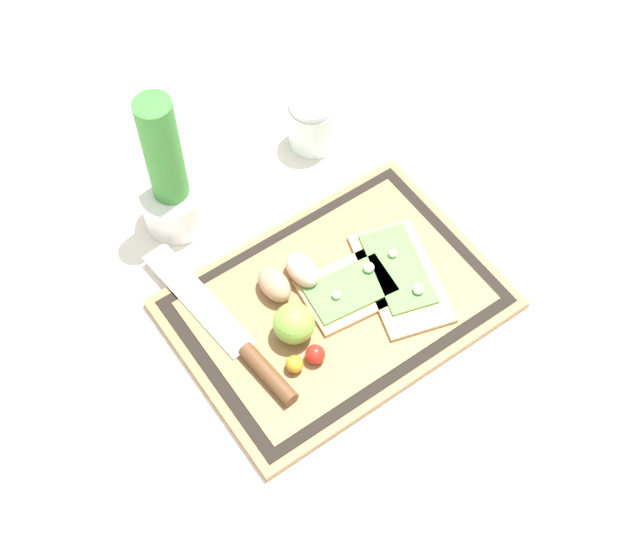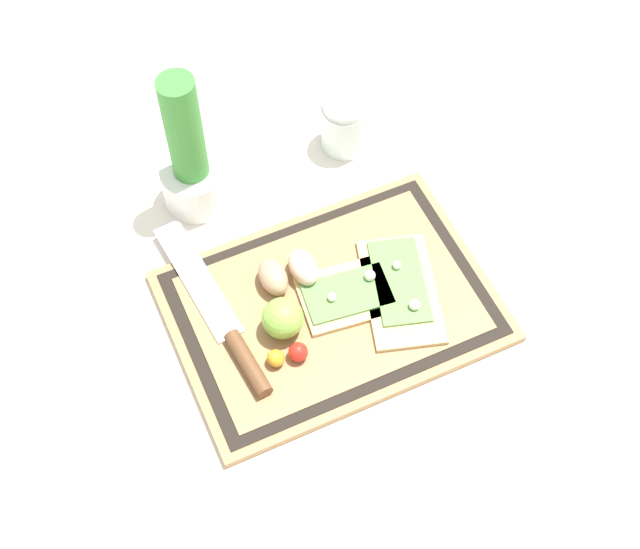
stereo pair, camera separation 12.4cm
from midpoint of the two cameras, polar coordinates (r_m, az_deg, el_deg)
name	(u,v)px [view 2 (the right image)]	position (r m, az deg, el deg)	size (l,w,h in m)	color
ground_plane	(332,309)	(1.25, 3.58, -2.43)	(6.00, 6.00, 0.00)	silver
cutting_board	(332,306)	(1.24, 3.60, -2.25)	(0.44, 0.31, 0.02)	#997047
pizza_slice_near	(401,289)	(1.25, 8.02, -1.14)	(0.15, 0.20, 0.02)	tan
pizza_slice_far	(353,292)	(1.24, 4.96, -1.34)	(0.16, 0.12, 0.02)	tan
knife	(230,333)	(1.20, -2.88, -4.00)	(0.06, 0.32, 0.02)	silver
egg_brown	(273,277)	(1.23, -0.16, -0.39)	(0.04, 0.06, 0.04)	tan
egg_pink	(303,267)	(1.24, 1.77, 0.23)	(0.04, 0.06, 0.04)	beige
lime	(283,318)	(1.19, 0.57, -3.06)	(0.06, 0.06, 0.06)	#7FB742
cherry_tomato_red	(298,352)	(1.18, 1.59, -5.24)	(0.03, 0.03, 0.03)	red
cherry_tomato_yellow	(276,358)	(1.18, 0.15, -5.64)	(0.02, 0.02, 0.02)	gold
herb_pot	(190,163)	(1.29, -5.59, 6.92)	(0.10, 0.10, 0.25)	white
sauce_jar	(345,126)	(1.40, 4.19, 9.27)	(0.08, 0.08, 0.09)	silver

